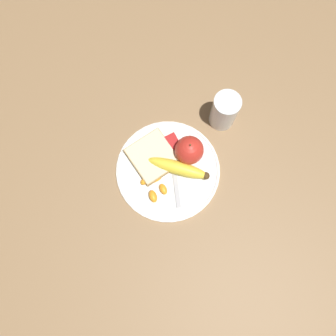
{
  "coord_description": "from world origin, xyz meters",
  "views": [
    {
      "loc": [
        -0.19,
        0.1,
        0.86
      ],
      "look_at": [
        0.0,
        0.0,
        0.03
      ],
      "focal_mm": 35.0,
      "sensor_mm": 36.0,
      "label": 1
    }
  ],
  "objects_px": {
    "plate": "(168,170)",
    "banana": "(179,168)",
    "juice_glass": "(224,112)",
    "fork": "(173,169)",
    "bread_slice": "(153,157)",
    "jam_packet": "(172,143)",
    "apple": "(189,150)"
  },
  "relations": [
    {
      "from": "bread_slice",
      "to": "fork",
      "type": "bearing_deg",
      "value": -147.35
    },
    {
      "from": "plate",
      "to": "banana",
      "type": "distance_m",
      "value": 0.04
    },
    {
      "from": "juice_glass",
      "to": "banana",
      "type": "height_order",
      "value": "juice_glass"
    },
    {
      "from": "bread_slice",
      "to": "jam_packet",
      "type": "bearing_deg",
      "value": -81.02
    },
    {
      "from": "juice_glass",
      "to": "fork",
      "type": "bearing_deg",
      "value": 109.81
    },
    {
      "from": "plate",
      "to": "fork",
      "type": "distance_m",
      "value": 0.02
    },
    {
      "from": "jam_packet",
      "to": "banana",
      "type": "bearing_deg",
      "value": 166.57
    },
    {
      "from": "jam_packet",
      "to": "fork",
      "type": "bearing_deg",
      "value": 155.95
    },
    {
      "from": "plate",
      "to": "apple",
      "type": "bearing_deg",
      "value": -79.71
    },
    {
      "from": "jam_packet",
      "to": "bread_slice",
      "type": "bearing_deg",
      "value": 98.98
    },
    {
      "from": "juice_glass",
      "to": "fork",
      "type": "distance_m",
      "value": 0.21
    },
    {
      "from": "banana",
      "to": "bread_slice",
      "type": "height_order",
      "value": "banana"
    },
    {
      "from": "plate",
      "to": "banana",
      "type": "relative_size",
      "value": 1.94
    },
    {
      "from": "fork",
      "to": "banana",
      "type": "bearing_deg",
      "value": -105.65
    },
    {
      "from": "banana",
      "to": "jam_packet",
      "type": "relative_size",
      "value": 3.13
    },
    {
      "from": "juice_glass",
      "to": "bread_slice",
      "type": "xyz_separation_m",
      "value": [
        -0.02,
        0.22,
        -0.03
      ]
    },
    {
      "from": "plate",
      "to": "jam_packet",
      "type": "xyz_separation_m",
      "value": [
        0.06,
        -0.04,
        0.01
      ]
    },
    {
      "from": "bread_slice",
      "to": "juice_glass",
      "type": "bearing_deg",
      "value": -86.13
    },
    {
      "from": "banana",
      "to": "bread_slice",
      "type": "xyz_separation_m",
      "value": [
        0.06,
        0.05,
        -0.01
      ]
    },
    {
      "from": "banana",
      "to": "bread_slice",
      "type": "bearing_deg",
      "value": 36.35
    },
    {
      "from": "plate",
      "to": "jam_packet",
      "type": "height_order",
      "value": "jam_packet"
    },
    {
      "from": "jam_packet",
      "to": "plate",
      "type": "bearing_deg",
      "value": 144.19
    },
    {
      "from": "plate",
      "to": "banana",
      "type": "xyz_separation_m",
      "value": [
        -0.01,
        -0.03,
        0.02
      ]
    },
    {
      "from": "apple",
      "to": "jam_packet",
      "type": "bearing_deg",
      "value": 30.91
    },
    {
      "from": "plate",
      "to": "apple",
      "type": "height_order",
      "value": "apple"
    },
    {
      "from": "banana",
      "to": "bread_slice",
      "type": "distance_m",
      "value": 0.08
    },
    {
      "from": "plate",
      "to": "banana",
      "type": "bearing_deg",
      "value": -117.44
    },
    {
      "from": "juice_glass",
      "to": "jam_packet",
      "type": "relative_size",
      "value": 2.45
    },
    {
      "from": "juice_glass",
      "to": "banana",
      "type": "distance_m",
      "value": 0.2
    },
    {
      "from": "apple",
      "to": "fork",
      "type": "bearing_deg",
      "value": 107.37
    },
    {
      "from": "juice_glass",
      "to": "fork",
      "type": "xyz_separation_m",
      "value": [
        -0.07,
        0.19,
        -0.04
      ]
    },
    {
      "from": "juice_glass",
      "to": "jam_packet",
      "type": "bearing_deg",
      "value": 91.87
    }
  ]
}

